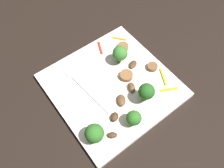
% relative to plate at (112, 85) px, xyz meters
% --- Properties ---
extents(ground_plane, '(1.40, 1.40, 0.00)m').
position_rel_plate_xyz_m(ground_plane, '(0.00, 0.00, -0.01)').
color(ground_plane, black).
extents(plate, '(0.29, 0.29, 0.01)m').
position_rel_plate_xyz_m(plate, '(0.00, 0.00, 0.00)').
color(plate, white).
rests_on(plate, ground_plane).
extents(fork, '(0.18, 0.03, 0.00)m').
position_rel_plate_xyz_m(fork, '(0.04, 0.07, 0.01)').
color(fork, silver).
rests_on(fork, plate).
extents(broccoli_floret_0, '(0.03, 0.03, 0.05)m').
position_rel_plate_xyz_m(broccoli_floret_0, '(-0.11, 0.02, 0.03)').
color(broccoli_floret_0, '#347525').
rests_on(broccoli_floret_0, plate).
extents(broccoli_floret_1, '(0.04, 0.04, 0.05)m').
position_rel_plate_xyz_m(broccoli_floret_1, '(-0.09, 0.11, 0.04)').
color(broccoli_floret_1, '#347525').
rests_on(broccoli_floret_1, plate).
extents(broccoli_floret_2, '(0.04, 0.04, 0.06)m').
position_rel_plate_xyz_m(broccoli_floret_2, '(-0.08, -0.04, 0.05)').
color(broccoli_floret_2, '#296420').
rests_on(broccoli_floret_2, plate).
extents(broccoli_floret_3, '(0.04, 0.04, 0.06)m').
position_rel_plate_xyz_m(broccoli_floret_3, '(0.04, -0.06, 0.04)').
color(broccoli_floret_3, '#408630').
rests_on(broccoli_floret_3, plate).
extents(sausage_slice_0, '(0.03, 0.03, 0.01)m').
position_rel_plate_xyz_m(sausage_slice_0, '(-0.03, -0.11, 0.01)').
color(sausage_slice_0, brown).
rests_on(sausage_slice_0, plate).
extents(sausage_slice_1, '(0.04, 0.04, 0.01)m').
position_rel_plate_xyz_m(sausage_slice_1, '(-0.01, -0.04, 0.01)').
color(sausage_slice_1, brown).
rests_on(sausage_slice_1, plate).
extents(sausage_slice_2, '(0.04, 0.04, 0.01)m').
position_rel_plate_xyz_m(sausage_slice_2, '(0.08, -0.10, 0.01)').
color(sausage_slice_2, brown).
rests_on(sausage_slice_2, plate).
extents(mushroom_0, '(0.03, 0.03, 0.01)m').
position_rel_plate_xyz_m(mushroom_0, '(-0.08, 0.05, 0.01)').
color(mushroom_0, '#422B19').
rests_on(mushroom_0, plate).
extents(mushroom_1, '(0.02, 0.03, 0.01)m').
position_rel_plate_xyz_m(mushroom_1, '(-0.11, 0.08, 0.01)').
color(mushroom_1, '#422B19').
rests_on(mushroom_1, plate).
extents(mushroom_2, '(0.04, 0.04, 0.01)m').
position_rel_plate_xyz_m(mushroom_2, '(-0.05, 0.01, 0.01)').
color(mushroom_2, brown).
rests_on(mushroom_2, plate).
extents(mushroom_3, '(0.03, 0.03, 0.01)m').
position_rel_plate_xyz_m(mushroom_3, '(-0.04, -0.03, 0.01)').
color(mushroom_3, brown).
rests_on(mushroom_3, plate).
extents(mushroom_4, '(0.03, 0.03, 0.01)m').
position_rel_plate_xyz_m(mushroom_4, '(0.01, -0.08, 0.01)').
color(mushroom_4, '#4C331E').
rests_on(mushroom_4, plate).
extents(pepper_strip_0, '(0.03, 0.03, 0.00)m').
position_rel_plate_xyz_m(pepper_strip_0, '(0.11, -0.11, 0.01)').
color(pepper_strip_0, orange).
rests_on(pepper_strip_0, plate).
extents(pepper_strip_1, '(0.03, 0.04, 0.00)m').
position_rel_plate_xyz_m(pepper_strip_1, '(-0.10, -0.10, 0.01)').
color(pepper_strip_1, yellow).
rests_on(pepper_strip_1, plate).
extents(pepper_strip_2, '(0.04, 0.02, 0.00)m').
position_rel_plate_xyz_m(pepper_strip_2, '(0.11, -0.04, 0.01)').
color(pepper_strip_2, red).
rests_on(pepper_strip_2, plate).
extents(pepper_strip_3, '(0.05, 0.03, 0.00)m').
position_rel_plate_xyz_m(pepper_strip_3, '(-0.06, -0.12, 0.01)').
color(pepper_strip_3, yellow).
rests_on(pepper_strip_3, plate).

